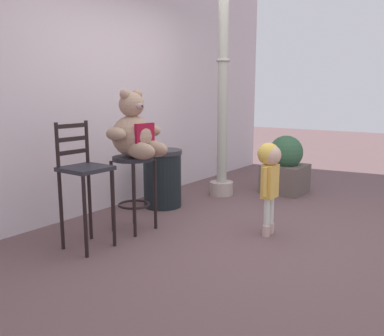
# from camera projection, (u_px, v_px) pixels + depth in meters

# --- Properties ---
(ground_plane) EXTENTS (24.00, 24.00, 0.00)m
(ground_plane) POSITION_uv_depth(u_px,v_px,m) (245.00, 235.00, 3.92)
(ground_plane) COLOR brown
(building_wall) EXTENTS (7.28, 0.30, 3.70)m
(building_wall) POSITION_uv_depth(u_px,v_px,m) (101.00, 50.00, 4.70)
(building_wall) COLOR silver
(building_wall) RESTS_ON ground_plane
(bar_stool_with_teddy) EXTENTS (0.40, 0.40, 0.75)m
(bar_stool_with_teddy) POSITION_uv_depth(u_px,v_px,m) (133.00, 178.00, 3.97)
(bar_stool_with_teddy) COLOR #25242B
(bar_stool_with_teddy) RESTS_ON ground_plane
(teddy_bear) EXTENTS (0.62, 0.56, 0.65)m
(teddy_bear) POSITION_uv_depth(u_px,v_px,m) (135.00, 133.00, 3.87)
(teddy_bear) COLOR #A2826A
(teddy_bear) RESTS_ON bar_stool_with_teddy
(child_walking) EXTENTS (0.28, 0.23, 0.90)m
(child_walking) POSITION_uv_depth(u_px,v_px,m) (270.00, 169.00, 3.81)
(child_walking) COLOR #CEAA9E
(child_walking) RESTS_ON ground_plane
(trash_bin) EXTENTS (0.48, 0.48, 0.69)m
(trash_bin) POSITION_uv_depth(u_px,v_px,m) (162.00, 178.00, 4.85)
(trash_bin) COLOR black
(trash_bin) RESTS_ON ground_plane
(lamppost) EXTENTS (0.32, 0.32, 3.07)m
(lamppost) POSITION_uv_depth(u_px,v_px,m) (223.00, 103.00, 5.26)
(lamppost) COLOR #B5A097
(lamppost) RESTS_ON ground_plane
(bar_chair_empty) EXTENTS (0.37, 0.37, 1.11)m
(bar_chair_empty) POSITION_uv_depth(u_px,v_px,m) (84.00, 177.00, 3.49)
(bar_chair_empty) COLOR #25242B
(bar_chair_empty) RESTS_ON ground_plane
(planter_with_shrub) EXTENTS (0.54, 0.54, 0.79)m
(planter_with_shrub) POSITION_uv_depth(u_px,v_px,m) (285.00, 166.00, 5.56)
(planter_with_shrub) COLOR #61534C
(planter_with_shrub) RESTS_ON ground_plane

